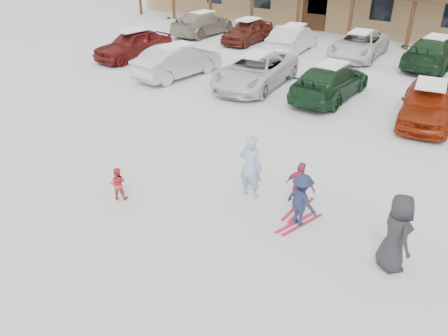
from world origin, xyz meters
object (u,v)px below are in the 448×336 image
Objects in this scene: parked_car_3 at (330,81)px; parked_car_9 at (293,39)px; bystander_dark at (396,233)px; parked_car_11 at (434,52)px; parked_car_7 at (203,24)px; parked_car_10 at (359,45)px; child_magenta at (300,187)px; parked_car_1 at (178,61)px; parked_car_4 at (427,103)px; adult_skier at (251,167)px; parked_car_8 at (248,31)px; parked_car_0 at (133,45)px; parked_car_2 at (255,70)px; child_navy at (301,200)px; toddler_red at (118,184)px.

parked_car_3 is 1.09× the size of parked_car_9.
parked_car_11 is at bearing -32.57° from bystander_dark.
parked_car_7 is at bearing 5.68° from parked_car_11.
child_magenta is at bearing -79.28° from parked_car_10.
parked_car_10 is (6.03, 8.44, -0.05)m from parked_car_1.
parked_car_4 reaches higher than parked_car_3.
bystander_dark is (3.95, -0.75, 0.01)m from adult_skier.
parked_car_11 reaches higher than parked_car_9.
bystander_dark is 0.42× the size of parked_car_8.
parked_car_0 reaches higher than parked_car_4.
parked_car_0 is 1.08× the size of parked_car_8.
adult_skier reaches higher than parked_car_7.
parked_car_11 reaches higher than parked_car_7.
parked_car_10 is at bearing 3.67° from parked_car_8.
adult_skier is at bearing -84.22° from parked_car_10.
parked_car_4 reaches higher than parked_car_10.
parked_car_8 is (3.72, -0.26, -0.03)m from parked_car_7.
adult_skier reaches higher than parked_car_1.
parked_car_0 is (-12.66, 8.53, -0.11)m from adult_skier.
parked_car_7 is (-8.55, 7.48, 0.01)m from parked_car_2.
parked_car_9 is (-6.11, 14.87, -0.13)m from adult_skier.
parked_car_7 is at bearing 4.97° from bystander_dark.
child_magenta is at bearing -54.04° from parked_car_8.
parked_car_2 is at bearing 97.10° from parked_car_9.
child_magenta is 16.11m from parked_car_10.
adult_skier is 16.11m from parked_car_11.
child_magenta is 16.37m from parked_car_0.
parked_car_8 is at bearing -38.49° from parked_car_3.
parked_car_7 is (-14.91, 16.06, 0.06)m from child_navy.
parked_car_4 is 0.95× the size of parked_car_9.
parked_car_1 reaches higher than parked_car_8.
parked_car_1 is at bearing -173.19° from parked_car_2.
child_navy is at bearing -24.61° from parked_car_0.
parked_car_3 is at bearing -12.15° from bystander_dark.
toddler_red is 17.86m from parked_car_10.
parked_car_2 is at bearing -55.79° from parked_car_8.
parked_car_9 reaches higher than child_magenta.
parked_car_0 is 0.86× the size of parked_car_11.
parked_car_4 is (3.98, -0.54, 0.02)m from parked_car_3.
parked_car_4 is 11.15m from parked_car_9.
parked_car_7 is at bearing -29.50° from parked_car_3.
parked_car_9 reaches higher than parked_car_3.
parked_car_3 reaches higher than parked_car_10.
parked_car_8 is 7.00m from parked_car_10.
parked_car_7 is at bearing -29.70° from child_navy.
parked_car_8 is at bearing -76.29° from parked_car_1.
parked_car_7 is (-13.22, 15.63, -0.14)m from adult_skier.
adult_skier is 0.33× the size of parked_car_11.
child_magenta is at bearing 150.97° from parked_car_1.
parked_car_7 is 1.12× the size of parked_car_9.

